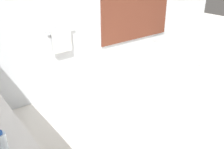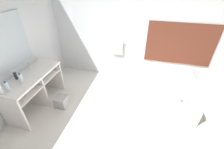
% 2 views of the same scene
% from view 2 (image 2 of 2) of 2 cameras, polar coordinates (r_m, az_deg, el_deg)
% --- Properties ---
extents(ground_plane, '(16.00, 16.00, 0.00)m').
position_cam_2_polar(ground_plane, '(3.33, -1.69, -21.69)').
color(ground_plane, silver).
rests_on(ground_plane, ground).
extents(wall_back_with_blinds, '(7.40, 0.13, 2.70)m').
position_cam_2_polar(wall_back_with_blinds, '(4.30, 6.97, 14.54)').
color(wall_back_with_blinds, silver).
rests_on(wall_back_with_blinds, ground_plane).
extents(vanity_counter, '(0.62, 1.47, 0.90)m').
position_cam_2_polar(vanity_counter, '(3.90, -27.63, -2.99)').
color(vanity_counter, white).
rests_on(vanity_counter, ground_plane).
extents(sink_faucet, '(0.09, 0.04, 0.18)m').
position_cam_2_polar(sink_faucet, '(3.96, -29.05, 2.96)').
color(sink_faucet, silver).
rests_on(sink_faucet, vanity_counter).
extents(bathtub, '(0.95, 1.54, 0.66)m').
position_cam_2_polar(bathtub, '(4.13, 22.49, -5.65)').
color(bathtub, silver).
rests_on(bathtub, ground_plane).
extents(water_bottle_1, '(0.08, 0.08, 0.24)m').
position_cam_2_polar(water_bottle_1, '(3.40, -36.84, -4.56)').
color(water_bottle_1, white).
rests_on(water_bottle_1, vanity_counter).
extents(water_bottle_2, '(0.08, 0.08, 0.22)m').
position_cam_2_polar(water_bottle_2, '(3.42, -35.15, -3.82)').
color(water_bottle_2, white).
rests_on(water_bottle_2, vanity_counter).
extents(water_bottle_3, '(0.08, 0.08, 0.24)m').
position_cam_2_polar(water_bottle_3, '(3.50, -31.28, -1.37)').
color(water_bottle_3, white).
rests_on(water_bottle_3, vanity_counter).
extents(soap_dispenser, '(0.06, 0.06, 0.20)m').
position_cam_2_polar(soap_dispenser, '(3.72, -32.89, -0.34)').
color(soap_dispenser, '#28282D').
rests_on(soap_dispenser, vanity_counter).
extents(waste_bin, '(0.28, 0.28, 0.28)m').
position_cam_2_polar(waste_bin, '(3.95, -18.65, -9.70)').
color(waste_bin, '#B2B2B2').
rests_on(waste_bin, ground_plane).
extents(bath_mat, '(0.45, 0.70, 0.02)m').
position_cam_2_polar(bath_mat, '(3.45, 21.57, -22.25)').
color(bath_mat, white).
rests_on(bath_mat, ground_plane).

